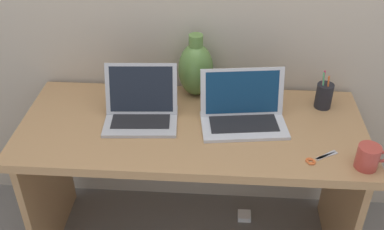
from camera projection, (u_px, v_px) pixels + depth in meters
desk at (192, 153)px, 2.06m from camera, size 1.49×0.64×0.74m
laptop_left at (141, 106)px, 1.98m from camera, size 0.33×0.25×0.23m
laptop_right at (243, 109)px, 1.96m from camera, size 0.38×0.26×0.22m
green_vase at (196, 69)px, 2.11m from camera, size 0.16×0.16×0.30m
coffee_mug at (368, 157)px, 1.72m from camera, size 0.13×0.09×0.10m
pen_cup at (324, 95)px, 2.06m from camera, size 0.07×0.07×0.18m
scissors at (316, 159)px, 1.78m from camera, size 0.14×0.10×0.01m
power_brick at (244, 216)px, 2.51m from camera, size 0.07×0.07×0.03m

